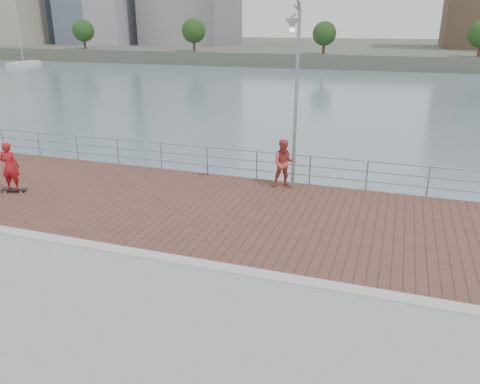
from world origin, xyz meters
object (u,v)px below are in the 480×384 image
(guardrail, at_px, (283,164))
(bystander, at_px, (284,164))
(street_lamp, at_px, (295,66))
(skateboarder, at_px, (10,166))

(guardrail, xyz_separation_m, bystander, (0.19, -0.61, 0.21))
(street_lamp, bearing_deg, skateboarder, -160.36)
(guardrail, xyz_separation_m, street_lamp, (0.51, -0.95, 3.68))
(street_lamp, height_order, skateboarder, street_lamp)
(guardrail, distance_m, skateboarder, 9.76)
(street_lamp, bearing_deg, guardrail, 118.10)
(guardrail, distance_m, bystander, 0.68)
(guardrail, height_order, skateboarder, skateboarder)
(skateboarder, bearing_deg, bystander, -176.09)
(skateboarder, bearing_deg, street_lamp, -178.59)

